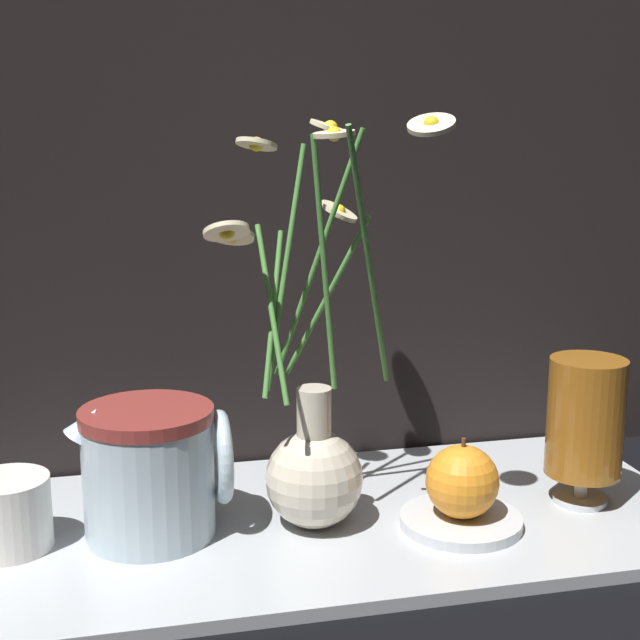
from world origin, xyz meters
name	(u,v)px	position (x,y,z in m)	size (l,w,h in m)	color
ground_plane	(324,529)	(0.00, 0.00, 0.00)	(6.00, 6.00, 0.00)	black
shelf	(324,523)	(0.00, 0.00, 0.01)	(0.72, 0.32, 0.01)	#B2B7BC
vase_with_flowers	(314,448)	(-0.01, -0.01, 0.09)	(0.21, 0.19, 0.38)	beige
yellow_mug	(5,515)	(-0.29, 0.00, 0.04)	(0.08, 0.07, 0.07)	silver
ceramic_pitcher	(151,465)	(-0.16, 0.00, 0.08)	(0.15, 0.12, 0.13)	silver
tea_glass	(585,419)	(0.26, -0.02, 0.10)	(0.07, 0.07, 0.15)	silver
saucer_plate	(461,521)	(0.12, -0.05, 0.02)	(0.11, 0.11, 0.01)	silver
orange_fruit	(462,481)	(0.12, -0.05, 0.06)	(0.07, 0.07, 0.08)	orange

